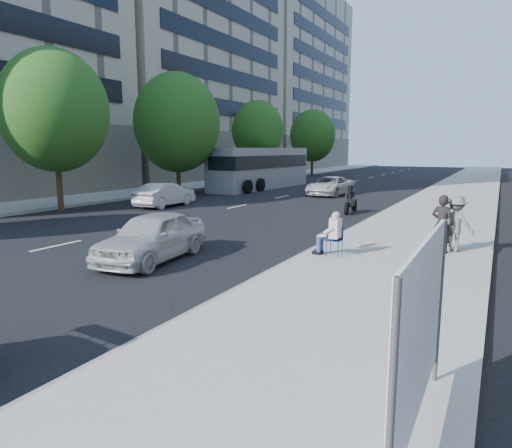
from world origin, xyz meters
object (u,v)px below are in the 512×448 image
Objects in this scene: jogger at (456,224)px; motorcycle at (351,201)px; white_sedan_far at (330,186)px; pedestrian_woman at (442,224)px; white_sedan_mid at (165,195)px; white_sedan_near at (152,236)px; protest_banner at (421,331)px; seated_protester at (331,231)px; bus at (261,168)px.

motorcycle is (-5.51, 7.66, -0.37)m from jogger.
jogger is 0.36× the size of white_sedan_far.
pedestrian_woman is at bearing -62.87° from motorcycle.
motorcycle reaches higher than white_sedan_mid.
protest_banner is at bearing -40.33° from white_sedan_near.
seated_protester is 19.14m from white_sedan_far.
bus is (-13.19, 20.87, 0.76)m from seated_protester.
protest_banner is 33.31m from bus.
seated_protester is 0.28× the size of white_sedan_far.
white_sedan_near is 12.58m from motorcycle.
seated_protester is 0.64× the size of motorcycle.
jogger is at bearing -60.08° from motorcycle.
jogger is 16.44m from white_sedan_mid.
seated_protester is 8.69m from protest_banner.
jogger reaches higher than white_sedan_mid.
pedestrian_woman is 24.80m from bus.
pedestrian_woman is (-0.35, -0.31, 0.02)m from jogger.
jogger is (3.15, 2.23, 0.13)m from seated_protester.
seated_protester is 0.76× the size of jogger.
protest_banner is at bearing -64.72° from white_sedan_far.
white_sedan_mid is 1.99× the size of motorcycle.
pedestrian_woman is 0.42× the size of white_sedan_near.
white_sedan_mid is (-15.53, 5.37, -0.33)m from jogger.
jogger is 0.14× the size of bus.
seated_protester reaches higher than white_sedan_far.
seated_protester is 0.75× the size of pedestrian_woman.
seated_protester is at bearing -82.37° from motorcycle.
white_sedan_far is (-1.66, 20.57, -0.06)m from white_sedan_near.
pedestrian_woman reaches higher than jogger.
bus is (-16.33, 18.64, 0.63)m from jogger.
protest_banner is 0.25× the size of bus.
white_sedan_near is 0.89× the size of white_sedan_far.
white_sedan_mid is at bearing -83.31° from bus.
white_sedan_near is 20.64m from white_sedan_far.
motorcycle is at bearing -44.41° from pedestrian_woman.
jogger is at bearing 35.35° from seated_protester.
white_sedan_far is (-9.06, 16.16, -0.37)m from pedestrian_woman.
bus is (-15.98, 18.95, 0.61)m from pedestrian_woman.
white_sedan_near is at bearing -106.05° from motorcycle.
bus is (-8.59, 23.36, 0.92)m from white_sedan_near.
white_sedan_near is 2.04× the size of motorcycle.
protest_banner is 18.77m from motorcycle.
white_sedan_far is at bearing 109.65° from motorcycle.
white_sedan_far is at bearing -48.07° from pedestrian_woman.
bus reaches higher than motorcycle.
pedestrian_woman is at bearing -46.61° from bus.
jogger is 0.42× the size of white_sedan_mid.
motorcycle is (-5.16, 7.97, -0.39)m from pedestrian_woman.
white_sedan_near reaches higher than white_sedan_far.
pedestrian_woman is at bearing 23.66° from white_sedan_near.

